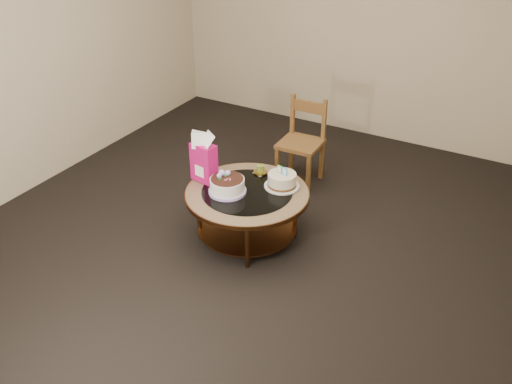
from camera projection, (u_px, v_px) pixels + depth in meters
The scene contains 8 objects.
ground at pixel (247, 237), 4.84m from camera, with size 5.00×5.00×0.00m, color black.
room_walls at pixel (246, 60), 4.05m from camera, with size 4.52×5.02×2.61m.
coffee_table at pixel (247, 199), 4.65m from camera, with size 1.02×1.02×0.46m.
decorated_cake at pixel (227, 186), 4.56m from camera, with size 0.30×0.30×0.18m.
cream_cake at pixel (282, 180), 4.64m from camera, with size 0.29×0.29×0.18m.
gift_bag at pixel (204, 157), 4.66m from camera, with size 0.23×0.18×0.43m.
pillar_candle at pixel (260, 171), 4.85m from camera, with size 0.12×0.12×0.09m.
dining_chair at pixel (302, 141), 5.49m from camera, with size 0.40×0.40×0.83m.
Camera 1 is at (2.01, -3.42, 2.80)m, focal length 40.00 mm.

